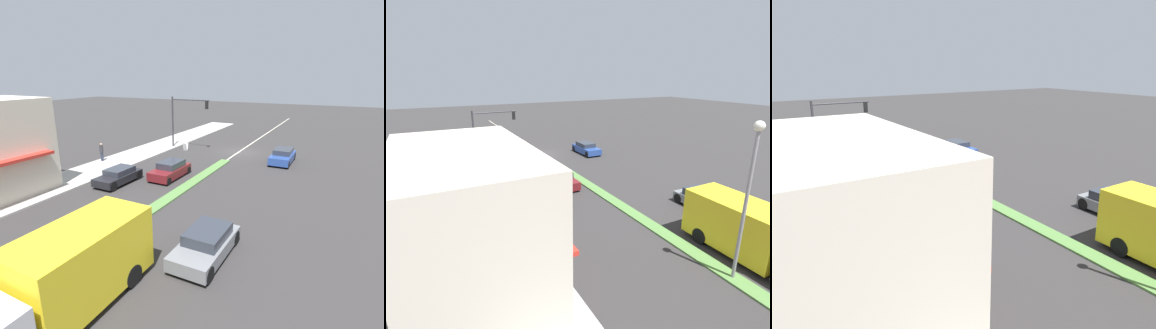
# 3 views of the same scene
# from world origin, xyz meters

# --- Properties ---
(ground_plane) EXTENTS (160.00, 160.00, 0.00)m
(ground_plane) POSITION_xyz_m (0.00, 18.00, 0.00)
(ground_plane) COLOR #333030
(sidewalk_right) EXTENTS (4.00, 73.00, 0.12)m
(sidewalk_right) POSITION_xyz_m (9.00, 18.50, 0.06)
(sidewalk_right) COLOR #B2AFA8
(sidewalk_right) RESTS_ON ground
(median_strip) EXTENTS (0.90, 46.00, 0.10)m
(median_strip) POSITION_xyz_m (0.00, 27.00, 0.05)
(median_strip) COLOR #568442
(median_strip) RESTS_ON ground
(lane_marking_center) EXTENTS (0.16, 60.00, 0.01)m
(lane_marking_center) POSITION_xyz_m (0.00, 0.00, 0.00)
(lane_marking_center) COLOR beige
(lane_marking_center) RESTS_ON ground
(building_corner_store) EXTENTS (5.97, 8.99, 6.38)m
(building_corner_store) POSITION_xyz_m (10.83, 20.62, 3.31)
(building_corner_store) COLOR beige
(building_corner_store) RESTS_ON sidewalk_right
(traffic_signal_main) EXTENTS (4.59, 0.34, 5.60)m
(traffic_signal_main) POSITION_xyz_m (6.12, 1.25, 3.90)
(traffic_signal_main) COLOR #333338
(traffic_signal_main) RESTS_ON sidewalk_right
(street_lamp) EXTENTS (0.44, 0.44, 7.37)m
(street_lamp) POSITION_xyz_m (0.00, 25.49, 4.78)
(street_lamp) COLOR gray
(street_lamp) RESTS_ON median_strip
(pedestrian) EXTENTS (0.34, 0.34, 1.71)m
(pedestrian) POSITION_xyz_m (10.34, 9.79, 1.02)
(pedestrian) COLOR #282D42
(pedestrian) RESTS_ON sidewalk_right
(warning_aframe_sign) EXTENTS (0.45, 0.53, 0.84)m
(warning_aframe_sign) POSITION_xyz_m (5.48, 2.06, 0.43)
(warning_aframe_sign) COLOR silver
(warning_aframe_sign) RESTS_ON ground
(delivery_truck) EXTENTS (2.44, 7.50, 2.87)m
(delivery_truck) POSITION_xyz_m (-2.20, 24.70, 1.47)
(delivery_truck) COLOR silver
(delivery_truck) RESTS_ON ground
(sedan_maroon) EXTENTS (1.82, 3.96, 1.33)m
(sedan_maroon) POSITION_xyz_m (2.20, 10.68, 0.63)
(sedan_maroon) COLOR maroon
(sedan_maroon) RESTS_ON ground
(sedan_dark) EXTENTS (1.77, 3.86, 1.18)m
(sedan_dark) POSITION_xyz_m (5.00, 13.66, 0.58)
(sedan_dark) COLOR black
(sedan_dark) RESTS_ON ground
(suv_grey) EXTENTS (1.91, 4.09, 1.31)m
(suv_grey) POSITION_xyz_m (-5.00, 19.42, 0.64)
(suv_grey) COLOR slate
(suv_grey) RESTS_ON ground
(coupe_blue) EXTENTS (1.82, 4.15, 1.33)m
(coupe_blue) POSITION_xyz_m (-5.00, 2.17, 0.64)
(coupe_blue) COLOR #284793
(coupe_blue) RESTS_ON ground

